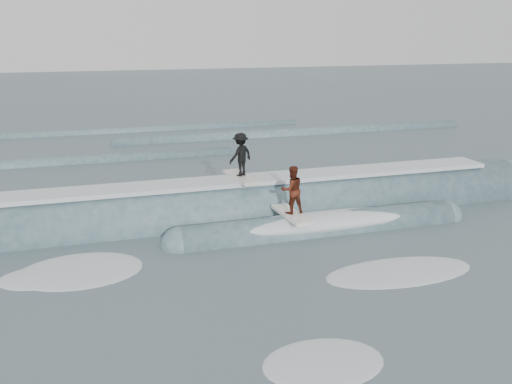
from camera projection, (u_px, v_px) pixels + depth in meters
name	position (u px, v px, depth m)	size (l,w,h in m)	color
ground	(288.00, 258.00, 15.83)	(160.00, 160.00, 0.00)	#384952
breaking_wave	(256.00, 216.00, 19.27)	(23.20, 4.03, 2.50)	#395661
surfer_black	(241.00, 157.00, 18.85)	(1.07, 2.05, 1.54)	silver
surfer_red	(292.00, 194.00, 17.32)	(0.76, 2.02, 1.58)	white
whitewater	(221.00, 283.00, 14.23)	(11.88, 7.92, 0.10)	silver
far_swells	(173.00, 143.00, 31.95)	(38.23, 8.65, 0.80)	#395661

